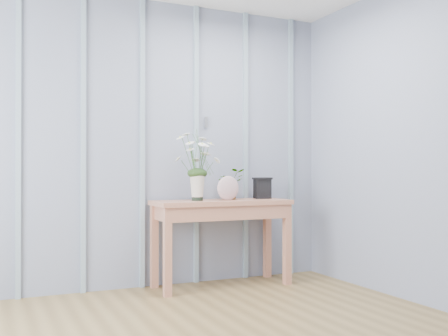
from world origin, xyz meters
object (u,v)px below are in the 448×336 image
felt_disc_vessel (228,188)px  carved_box (262,188)px  daisy_vase (197,156)px  sideboard (222,213)px

felt_disc_vessel → carved_box: felt_disc_vessel is taller
felt_disc_vessel → carved_box: size_ratio=1.08×
daisy_vase → felt_disc_vessel: bearing=-10.2°
daisy_vase → carved_box: size_ratio=3.11×
sideboard → carved_box: (0.44, 0.06, 0.21)m
sideboard → daisy_vase: size_ratio=1.98×
sideboard → carved_box: bearing=7.9°
felt_disc_vessel → carved_box: 0.42m
felt_disc_vessel → daisy_vase: bearing=165.8°
daisy_vase → sideboard: bearing=1.7°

